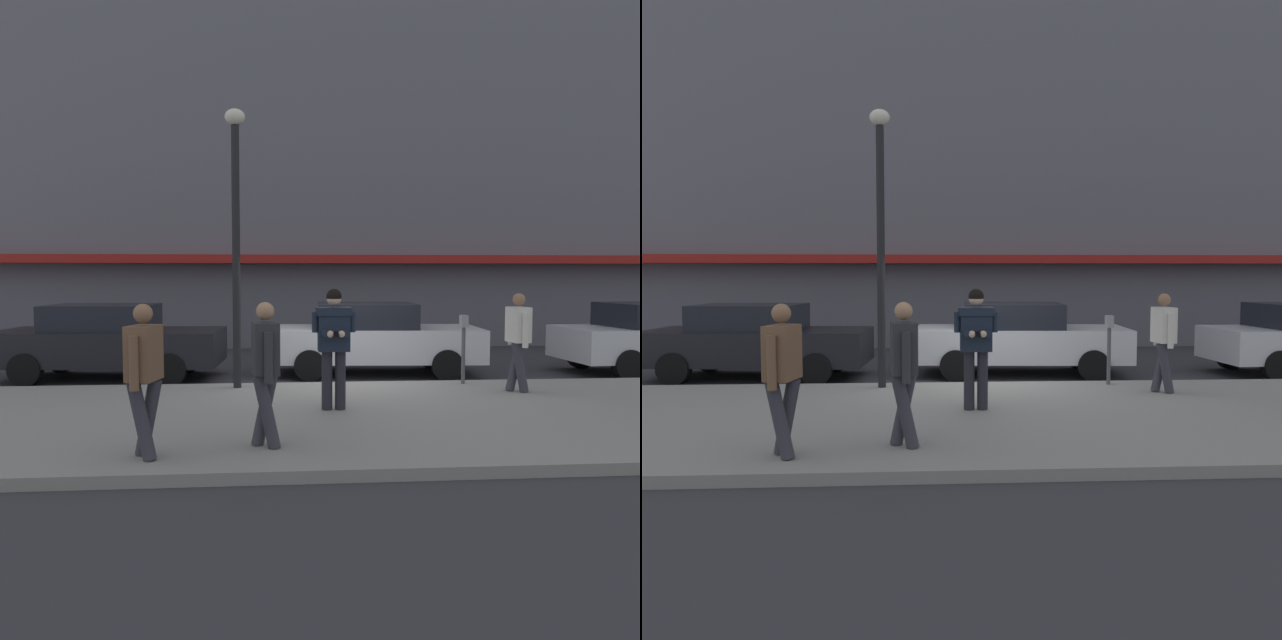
# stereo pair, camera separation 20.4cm
# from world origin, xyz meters

# --- Properties ---
(ground_plane) EXTENTS (80.00, 80.00, 0.00)m
(ground_plane) POSITION_xyz_m (0.00, 0.00, 0.00)
(ground_plane) COLOR #333338
(sidewalk) EXTENTS (32.00, 5.30, 0.14)m
(sidewalk) POSITION_xyz_m (1.00, -2.85, 0.07)
(sidewalk) COLOR gray
(sidewalk) RESTS_ON ground
(curb_paint_line) EXTENTS (28.00, 0.12, 0.01)m
(curb_paint_line) POSITION_xyz_m (1.00, 0.05, 0.00)
(curb_paint_line) COLOR silver
(curb_paint_line) RESTS_ON ground
(storefront_facade) EXTENTS (28.00, 4.70, 14.68)m
(storefront_facade) POSITION_xyz_m (1.00, 8.49, 7.33)
(storefront_facade) COLOR slate
(storefront_facade) RESTS_ON ground
(parked_sedan_near) EXTENTS (4.63, 2.19, 1.54)m
(parked_sedan_near) POSITION_xyz_m (-4.54, 1.35, 0.79)
(parked_sedan_near) COLOR black
(parked_sedan_near) RESTS_ON ground
(parked_sedan_mid) EXTENTS (4.61, 2.15, 1.54)m
(parked_sedan_mid) POSITION_xyz_m (0.97, 1.51, 0.79)
(parked_sedan_mid) COLOR silver
(parked_sedan_mid) RESTS_ON ground
(man_texting_on_phone) EXTENTS (0.65, 0.58, 1.81)m
(man_texting_on_phone) POSITION_xyz_m (-0.30, -2.61, 1.25)
(man_texting_on_phone) COLOR #23232B
(man_texting_on_phone) RESTS_ON sidewalk
(pedestrian_in_light_coat) EXTENTS (0.36, 0.60, 1.70)m
(pedestrian_in_light_coat) POSITION_xyz_m (3.00, -1.44, 1.11)
(pedestrian_in_light_coat) COLOR #33333D
(pedestrian_in_light_coat) RESTS_ON sidewalk
(pedestrian_with_bag) EXTENTS (0.37, 0.72, 1.70)m
(pedestrian_with_bag) POSITION_xyz_m (-1.29, -4.53, 1.11)
(pedestrian_with_bag) COLOR #33333D
(pedestrian_with_bag) RESTS_ON sidewalk
(pedestrian_dark_coat) EXTENTS (0.39, 0.59, 1.70)m
(pedestrian_dark_coat) POSITION_xyz_m (-2.61, -4.89, 1.11)
(pedestrian_dark_coat) COLOR #33333D
(pedestrian_dark_coat) RESTS_ON sidewalk
(street_lamp_post) EXTENTS (0.36, 0.36, 4.88)m
(street_lamp_post) POSITION_xyz_m (-1.83, -0.65, 3.14)
(street_lamp_post) COLOR black
(street_lamp_post) RESTS_ON sidewalk
(parking_meter) EXTENTS (0.12, 0.18, 1.27)m
(parking_meter) POSITION_xyz_m (2.31, -0.60, 0.97)
(parking_meter) COLOR #4C4C51
(parking_meter) RESTS_ON sidewalk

